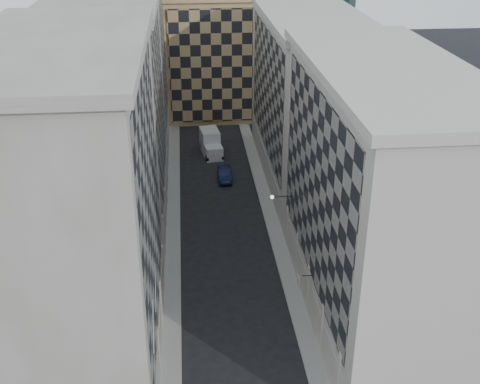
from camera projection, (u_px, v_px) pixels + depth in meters
sidewalk_west at (173, 228)px, 62.80m from camera, size 1.50×100.00×0.15m
sidewalk_east at (273, 223)px, 63.68m from camera, size 1.50×100.00×0.15m
bldg_left_a at (78, 218)px, 40.17m from camera, size 10.80×22.80×23.70m
bldg_left_b at (111, 117)px, 60.05m from camera, size 10.80×22.80×22.70m
bldg_left_c at (128, 67)px, 79.92m from camera, size 10.80×22.80×21.70m
bldg_right_a at (376, 198)px, 46.23m from camera, size 10.80×26.80×20.70m
bldg_right_b at (308, 99)px, 70.56m from camera, size 10.80×28.80×19.70m
tan_block at (219, 53)px, 93.13m from camera, size 16.80×14.80×18.80m
flagpoles_left at (154, 306)px, 37.81m from camera, size 0.10×6.33×2.33m
bracket_lamp at (274, 197)px, 55.55m from camera, size 1.98×0.36×0.36m
box_truck at (211, 144)px, 80.56m from camera, size 3.05×5.94×3.12m
dark_car at (225, 174)px, 73.33m from camera, size 1.57×4.49×1.48m
shop_sign at (299, 280)px, 47.62m from camera, size 1.16×0.74×0.82m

